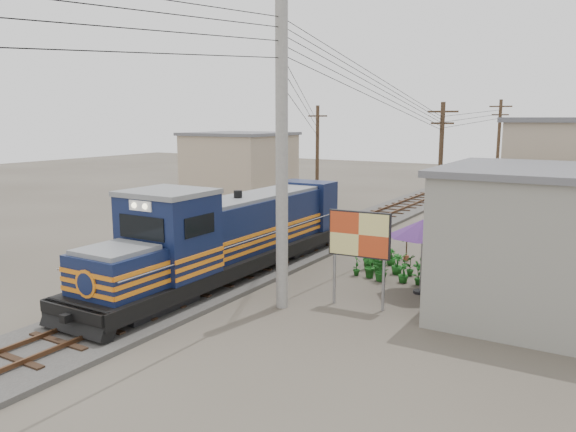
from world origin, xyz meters
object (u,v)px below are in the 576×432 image
Objects in this scene: locomotive at (230,237)px; market_umbrella at (423,229)px; billboard at (359,237)px; vendor at (442,248)px.

market_umbrella is (6.98, 1.88, 0.73)m from locomotive.
locomotive is at bearing 169.70° from billboard.
market_umbrella reaches higher than vendor.
locomotive is 5.33× the size of market_umbrella.
billboard is 6.24m from vendor.
vendor is (6.77, 5.35, -0.71)m from locomotive.
billboard is 2.82m from market_umbrella.
market_umbrella is 1.51× the size of vendor.
locomotive is at bearing -164.91° from market_umbrella.
locomotive is 7.27m from market_umbrella.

